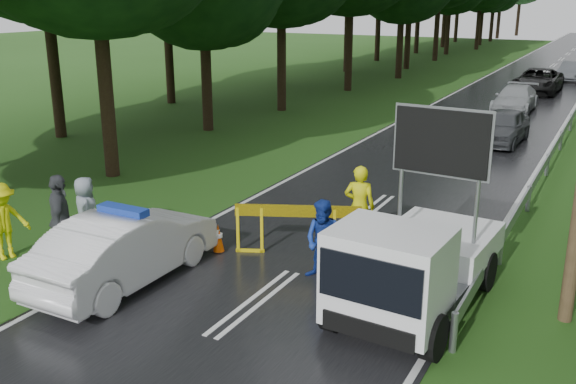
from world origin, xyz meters
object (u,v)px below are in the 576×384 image
Objects in this scene: officer at (359,207)px; queue_car_first at (503,127)px; work_truck at (412,264)px; queue_car_second at (515,99)px; civilian at (324,241)px; queue_car_third at (538,81)px; barrier at (298,217)px; queue_car_fourth at (572,71)px; police_sedan at (126,248)px.

officer is 0.49× the size of queue_car_first.
work_truck reaches higher than queue_car_second.
civilian reaches higher than queue_car_third.
barrier is 35.56m from queue_car_fourth.
queue_car_third is (1.30, 28.36, -0.15)m from barrier.
work_truck is 1.18× the size of queue_car_fourth.
work_truck is 15.21m from queue_car_first.
officer is at bearing 95.33° from civilian.
police_sedan is 38.66m from queue_car_fourth.
queue_car_third reaches higher than barrier.
officer is at bearing 132.20° from work_truck.
officer reaches higher than queue_car_third.
civilian reaches higher than police_sedan.
barrier is 21.31m from queue_car_second.
barrier is (-3.05, 1.52, -0.10)m from work_truck.
officer is 0.44× the size of queue_car_second.
police_sedan is at bearing -95.43° from queue_car_third.
queue_car_second is (1.17, 21.27, -0.23)m from barrier.
queue_car_third is at bearing 89.55° from queue_car_second.
work_truck is 1.05× the size of queue_car_second.
queue_car_second is (-1.88, 22.80, -0.33)m from work_truck.
barrier is 0.49× the size of queue_car_third.
queue_car_third is (3.66, 31.23, -0.00)m from police_sedan.
civilian is 29.32m from queue_car_third.
civilian is 0.39× the size of queue_car_second.
queue_car_fourth is (1.56, 34.39, -0.32)m from officer.
queue_car_fourth is at bearing 84.91° from queue_car_second.
work_truck is 2.39× the size of officer.
police_sedan is 1.70× the size of barrier.
queue_car_second is (0.16, 20.21, -0.32)m from officer.
queue_car_third is (-0.64, 14.71, 0.06)m from queue_car_first.
queue_car_third is at bearing 95.09° from queue_car_first.
queue_car_first reaches higher than barrier.
queue_car_first is at bearing 58.22° from barrier.
work_truck is 2.72× the size of civilian.
work_truck reaches higher than police_sedan.
queue_car_first is 0.89× the size of queue_car_second.
officer reaches higher than police_sedan.
queue_car_first is (4.30, 16.53, -0.06)m from police_sedan.
police_sedan reaches higher than queue_car_fourth.
work_truck reaches higher than officer.
work_truck is 2.06m from civilian.
civilian is at bearing -89.72° from queue_car_second.
police_sedan is 3.93m from civilian.
officer is (1.01, 1.07, 0.09)m from barrier.
police_sedan is 0.84× the size of queue_car_third.
police_sedan is 1.00× the size of queue_car_second.
queue_car_fourth is at bearing 81.06° from queue_car_third.
barrier is at bearing -129.33° from police_sedan.
barrier is at bearing 141.60° from civilian.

